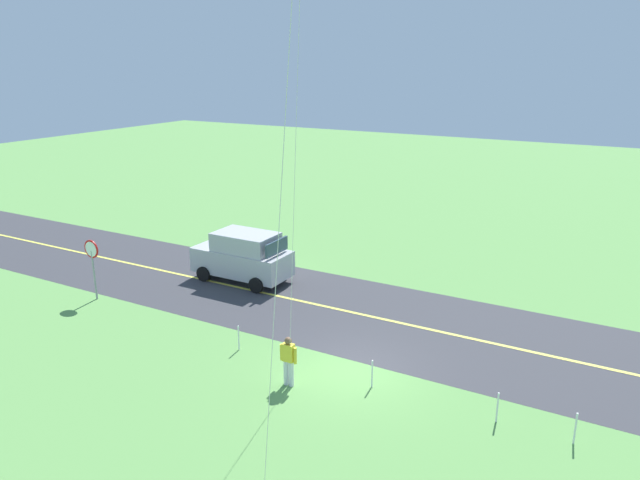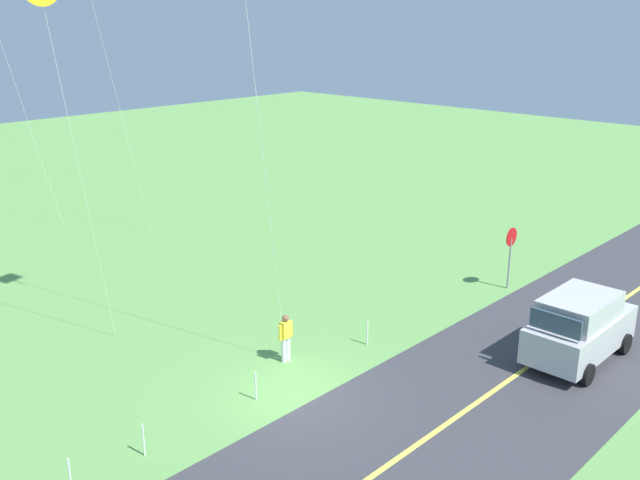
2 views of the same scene
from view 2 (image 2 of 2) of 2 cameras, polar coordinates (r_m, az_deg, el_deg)
name	(u,v)px [view 2 (image 2 of 2)]	position (r m, az deg, el deg)	size (l,w,h in m)	color
ground_plane	(297,398)	(21.18, -1.88, -12.53)	(120.00, 120.00, 0.10)	#60994C
asphalt_road	(407,452)	(18.94, 7.01, -16.52)	(120.00, 7.00, 0.00)	#38383D
road_centre_stripe	(407,452)	(18.94, 7.01, -16.51)	(120.00, 0.16, 0.00)	#E5E04C
car_suv_foreground	(579,326)	(24.13, 20.10, -6.52)	(4.40, 2.12, 2.24)	#B7B7BC
stop_sign	(511,246)	(29.23, 15.06, -0.46)	(0.76, 0.08, 2.56)	gray
person_adult_near	(286,336)	(22.72, -2.77, -7.72)	(0.58, 0.22, 1.60)	silver
fence_post_1	(70,475)	(18.21, -19.44, -17.38)	(0.05, 0.05, 0.90)	silver
fence_post_2	(144,440)	(18.96, -13.98, -15.30)	(0.05, 0.05, 0.90)	silver
fence_post_3	(256,386)	(20.83, -5.18, -11.58)	(0.05, 0.05, 0.90)	silver
fence_post_4	(367,332)	(23.99, 3.82, -7.39)	(0.05, 0.05, 0.90)	silver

